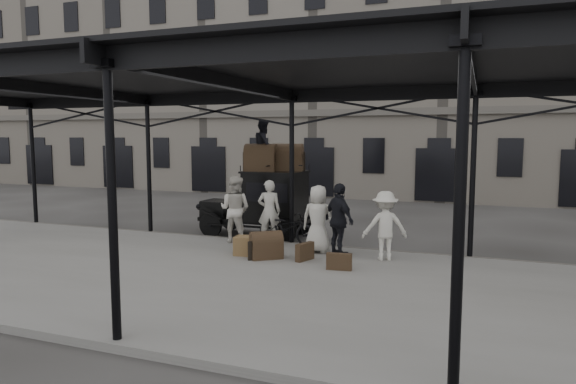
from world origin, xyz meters
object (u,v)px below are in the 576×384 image
object	(u,v)px
taxi	(266,200)
bicycle	(287,228)
porter_official	(339,220)
steamer_trunk_roof_near	(261,160)
steamer_trunk_platform	(266,247)
porter_left	(269,211)

from	to	relation	value
taxi	bicycle	world-z (taller)	taxi
porter_official	steamer_trunk_roof_near	size ratio (longest dim) A/B	1.95
steamer_trunk_roof_near	steamer_trunk_platform	size ratio (longest dim) A/B	1.23
taxi	porter_official	xyz separation A→B (m)	(3.11, -2.43, -0.09)
steamer_trunk_platform	bicycle	bearing A→B (deg)	56.50
porter_left	bicycle	world-z (taller)	porter_left
steamer_trunk_roof_near	bicycle	bearing A→B (deg)	-51.41
porter_official	steamer_trunk_roof_near	xyz separation A→B (m)	(-3.19, 2.18, 1.43)
porter_left	steamer_trunk_roof_near	world-z (taller)	steamer_trunk_roof_near
porter_official	bicycle	size ratio (longest dim) A/B	1.03
taxi	steamer_trunk_roof_near	world-z (taller)	steamer_trunk_roof_near
steamer_trunk_roof_near	steamer_trunk_platform	distance (m)	4.01
porter_left	steamer_trunk_platform	size ratio (longest dim) A/B	2.31
porter_left	steamer_trunk_roof_near	xyz separation A→B (m)	(-0.78, 1.18, 1.46)
steamer_trunk_platform	steamer_trunk_roof_near	bearing A→B (deg)	78.90
taxi	steamer_trunk_platform	distance (m)	3.69
bicycle	steamer_trunk_platform	size ratio (longest dim) A/B	2.31
taxi	steamer_trunk_platform	size ratio (longest dim) A/B	4.52
taxi	bicycle	xyz separation A→B (m)	(1.30, -1.50, -0.56)
porter_official	bicycle	bearing A→B (deg)	11.98
porter_official	steamer_trunk_roof_near	bearing A→B (deg)	4.91
porter_official	steamer_trunk_platform	distance (m)	2.03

